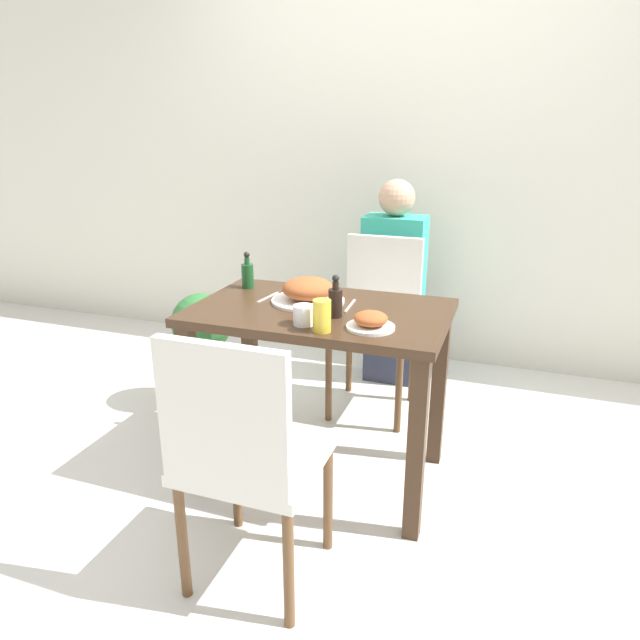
# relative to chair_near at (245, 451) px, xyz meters

# --- Properties ---
(ground_plane) EXTENTS (16.00, 16.00, 0.00)m
(ground_plane) POSITION_rel_chair_near_xyz_m (-0.00, 0.69, -0.51)
(ground_plane) COLOR silver
(wall_back) EXTENTS (8.00, 0.05, 2.60)m
(wall_back) POSITION_rel_chair_near_xyz_m (-0.00, 2.19, 0.79)
(wall_back) COLOR beige
(wall_back) RESTS_ON ground_plane
(dining_table) EXTENTS (1.01, 0.64, 0.76)m
(dining_table) POSITION_rel_chair_near_xyz_m (-0.00, 0.69, 0.11)
(dining_table) COLOR #3D2819
(dining_table) RESTS_ON ground_plane
(chair_near) EXTENTS (0.42, 0.42, 0.90)m
(chair_near) POSITION_rel_chair_near_xyz_m (0.00, 0.00, 0.00)
(chair_near) COLOR silver
(chair_near) RESTS_ON ground_plane
(chair_far) EXTENTS (0.42, 0.42, 0.90)m
(chair_far) POSITION_rel_chair_near_xyz_m (0.06, 1.41, 0.00)
(chair_far) COLOR silver
(chair_far) RESTS_ON ground_plane
(food_plate) EXTENTS (0.30, 0.30, 0.10)m
(food_plate) POSITION_rel_chair_near_xyz_m (-0.08, 0.75, 0.29)
(food_plate) COLOR white
(food_plate) RESTS_ON dining_table
(side_plate) EXTENTS (0.17, 0.17, 0.06)m
(side_plate) POSITION_rel_chair_near_xyz_m (0.25, 0.52, 0.27)
(side_plate) COLOR white
(side_plate) RESTS_ON dining_table
(drink_cup) EXTENTS (0.08, 0.08, 0.07)m
(drink_cup) POSITION_rel_chair_near_xyz_m (0.01, 0.48, 0.28)
(drink_cup) COLOR white
(drink_cup) RESTS_ON dining_table
(juice_glass) EXTENTS (0.06, 0.06, 0.12)m
(juice_glass) POSITION_rel_chair_near_xyz_m (0.09, 0.44, 0.30)
(juice_glass) COLOR gold
(juice_glass) RESTS_ON dining_table
(sauce_bottle) EXTENTS (0.05, 0.05, 0.16)m
(sauce_bottle) POSITION_rel_chair_near_xyz_m (-0.40, 0.86, 0.31)
(sauce_bottle) COLOR #194C23
(sauce_bottle) RESTS_ON dining_table
(condiment_bottle) EXTENTS (0.05, 0.05, 0.16)m
(condiment_bottle) POSITION_rel_chair_near_xyz_m (0.09, 0.61, 0.31)
(condiment_bottle) COLOR black
(condiment_bottle) RESTS_ON dining_table
(fork_utensil) EXTENTS (0.03, 0.16, 0.00)m
(fork_utensil) POSITION_rel_chair_near_xyz_m (-0.26, 0.75, 0.25)
(fork_utensil) COLOR silver
(fork_utensil) RESTS_ON dining_table
(spoon_utensil) EXTENTS (0.02, 0.17, 0.00)m
(spoon_utensil) POSITION_rel_chair_near_xyz_m (0.10, 0.75, 0.25)
(spoon_utensil) COLOR silver
(spoon_utensil) RESTS_ON dining_table
(potted_plant_left) EXTENTS (0.31, 0.31, 0.63)m
(potted_plant_left) POSITION_rel_chair_near_xyz_m (-0.79, 1.08, -0.13)
(potted_plant_left) COLOR brown
(potted_plant_left) RESTS_ON ground_plane
(person_figure) EXTENTS (0.34, 0.22, 1.17)m
(person_figure) POSITION_rel_chair_near_xyz_m (0.06, 1.77, 0.07)
(person_figure) COLOR #2D3347
(person_figure) RESTS_ON ground_plane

